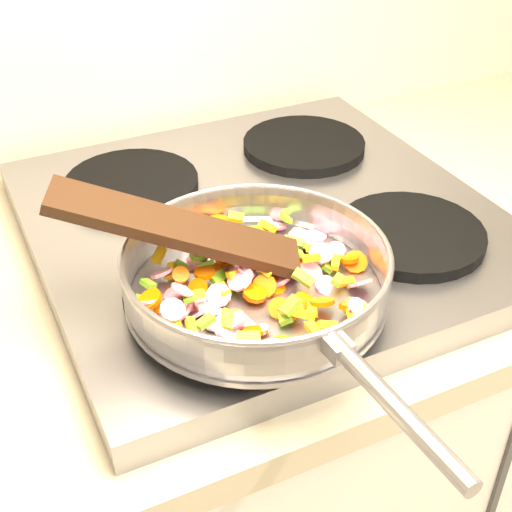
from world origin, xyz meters
name	(u,v)px	position (x,y,z in m)	size (l,w,h in m)	color
cooktop	(263,225)	(-0.70, 1.67, 0.92)	(0.60, 0.60, 0.04)	#939399
grate_fl	(207,294)	(-0.84, 1.52, 0.95)	(0.19, 0.19, 0.02)	black
grate_fr	(410,234)	(-0.56, 1.52, 0.95)	(0.19, 0.19, 0.02)	black
grate_bl	(132,184)	(-0.84, 1.81, 0.95)	(0.19, 0.19, 0.02)	black
grate_br	(304,145)	(-0.56, 1.81, 0.95)	(0.19, 0.19, 0.02)	black
saute_pan	(257,272)	(-0.80, 1.49, 0.99)	(0.34, 0.50, 0.06)	#9E9EA5
vegetable_heap	(256,283)	(-0.80, 1.49, 0.97)	(0.28, 0.28, 0.05)	#E44F00
wooden_spatula	(177,228)	(-0.86, 1.55, 1.03)	(0.28, 0.06, 0.01)	black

